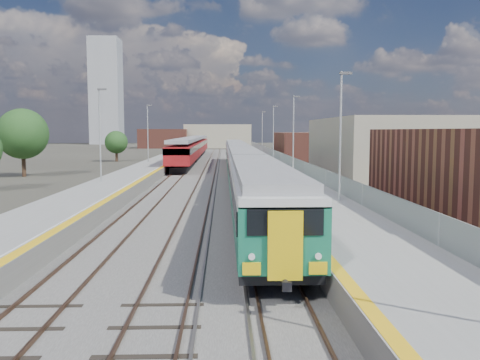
{
  "coord_description": "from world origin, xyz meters",
  "views": [
    {
      "loc": [
        -0.21,
        -7.48,
        5.11
      ],
      "look_at": [
        0.76,
        22.44,
        2.2
      ],
      "focal_mm": 38.0,
      "sensor_mm": 36.0,
      "label": 1
    }
  ],
  "objects": [
    {
      "name": "ballast_bed",
      "position": [
        -2.25,
        52.5,
        0.03
      ],
      "size": [
        10.5,
        155.0,
        0.06
      ],
      "primitive_type": "cube",
      "color": "#565451",
      "rests_on": "ground"
    },
    {
      "name": "tree_d",
      "position": [
        20.75,
        63.48,
        4.09
      ],
      "size": [
        4.8,
        4.8,
        6.5
      ],
      "color": "#382619",
      "rests_on": "ground"
    },
    {
      "name": "buildings",
      "position": [
        -18.12,
        138.6,
        10.7
      ],
      "size": [
        72.0,
        185.5,
        40.0
      ],
      "color": "brown",
      "rests_on": "ground"
    },
    {
      "name": "platform_right",
      "position": [
        5.28,
        52.49,
        0.54
      ],
      "size": [
        4.7,
        155.0,
        8.52
      ],
      "color": "slate",
      "rests_on": "ground"
    },
    {
      "name": "green_train",
      "position": [
        1.5,
        43.95,
        2.09
      ],
      "size": [
        2.69,
        75.09,
        2.97
      ],
      "color": "black",
      "rests_on": "ground"
    },
    {
      "name": "tracks",
      "position": [
        -1.65,
        54.18,
        0.11
      ],
      "size": [
        8.96,
        160.0,
        0.17
      ],
      "color": "#4C3323",
      "rests_on": "ground"
    },
    {
      "name": "ground",
      "position": [
        0.0,
        50.0,
        0.0
      ],
      "size": [
        320.0,
        320.0,
        0.0
      ],
      "primitive_type": "plane",
      "color": "#47443A",
      "rests_on": "ground"
    },
    {
      "name": "tree_c",
      "position": [
        -18.07,
        77.69,
        3.21
      ],
      "size": [
        3.77,
        3.77,
        5.11
      ],
      "color": "#382619",
      "rests_on": "ground"
    },
    {
      "name": "platform_left",
      "position": [
        -9.05,
        52.49,
        0.52
      ],
      "size": [
        4.3,
        155.0,
        8.52
      ],
      "color": "slate",
      "rests_on": "ground"
    },
    {
      "name": "red_train",
      "position": [
        -5.5,
        80.58,
        2.3
      ],
      "size": [
        3.08,
        62.29,
        3.88
      ],
      "color": "black",
      "rests_on": "ground"
    },
    {
      "name": "tree_b",
      "position": [
        -22.45,
        49.59,
        4.76
      ],
      "size": [
        5.58,
        5.58,
        7.56
      ],
      "color": "#382619",
      "rests_on": "ground"
    }
  ]
}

